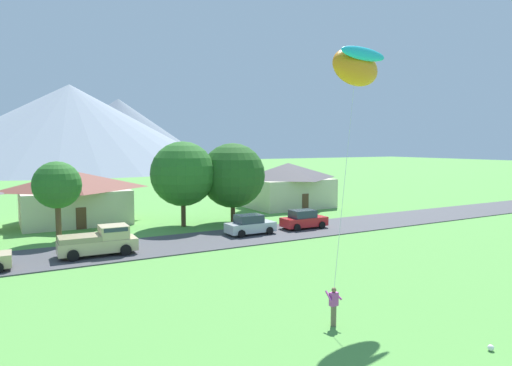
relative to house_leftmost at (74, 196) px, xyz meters
The scene contains 13 objects.
road_strip 15.25m from the house_leftmost, 70.13° to the right, with size 160.00×6.83×0.08m, color #424247.
mountain_east_ridge 108.18m from the house_leftmost, 82.64° to the left, with size 96.92×96.92×26.30m, color gray.
mountain_far_east_ridge 140.44m from the house_leftmost, 75.44° to the left, with size 73.49×73.49×25.34m, color slate.
house_leftmost is the anchor object (origin of this frame).
house_left_center 24.51m from the house_leftmost, ahead, with size 10.40×7.89×5.44m.
tree_left_of_center 8.83m from the house_leftmost, 105.93° to the right, with size 3.76×3.76×6.40m.
tree_center 15.68m from the house_leftmost, 29.38° to the right, with size 6.32×6.32×7.85m.
tree_right_of_center 11.36m from the house_leftmost, 38.92° to the right, with size 6.07×6.07×8.01m.
parked_car_silver_mid_west 18.41m from the house_leftmost, 48.58° to the right, with size 4.21×2.10×1.68m.
parked_car_red_mid_east 22.48m from the house_leftmost, 37.68° to the right, with size 4.25×2.17×1.68m.
pickup_truck_sand_west_side 15.11m from the house_leftmost, 91.78° to the right, with size 5.26×2.45×1.99m.
kite_flyer_with_kite 32.24m from the house_leftmost, 71.73° to the right, with size 5.99×4.48×12.75m.
soccer_ball 38.67m from the house_leftmost, 75.75° to the right, with size 0.24×0.24×0.24m, color white.
Camera 1 is at (-11.43, -4.59, 7.76)m, focal length 32.04 mm.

